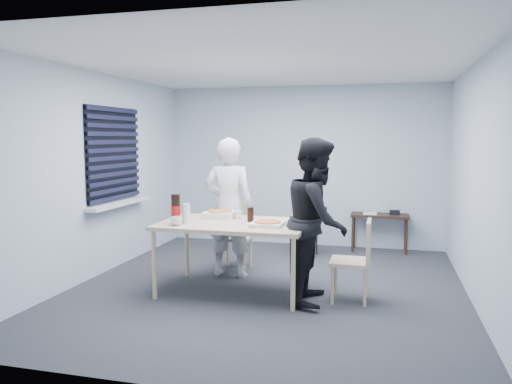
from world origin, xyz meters
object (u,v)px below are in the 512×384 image
(side_table, at_px, (380,219))
(mug_a, at_px, (177,221))
(stool, at_px, (306,230))
(dining_table, at_px, (234,227))
(chair_far, at_px, (237,230))
(chair_right, at_px, (358,255))
(soda_bottle, at_px, (176,209))
(mug_b, at_px, (238,215))
(person_black, at_px, (317,220))
(backpack, at_px, (306,210))
(person_white, at_px, (229,207))

(side_table, height_order, mug_a, mug_a)
(stool, relative_size, mug_a, 4.14)
(dining_table, bearing_deg, chair_far, 104.82)
(mug_a, bearing_deg, chair_right, 10.29)
(soda_bottle, bearing_deg, stool, 61.94)
(side_table, relative_size, mug_b, 8.78)
(chair_far, relative_size, chair_right, 1.00)
(chair_far, bearing_deg, soda_bottle, -105.23)
(person_black, distance_m, backpack, 2.06)
(dining_table, height_order, chair_far, chair_far)
(chair_far, distance_m, person_white, 0.56)
(person_white, relative_size, soda_bottle, 5.40)
(soda_bottle, bearing_deg, person_white, 66.95)
(backpack, bearing_deg, chair_far, -141.81)
(stool, bearing_deg, dining_table, -105.21)
(chair_right, bearing_deg, mug_a, -169.71)
(stool, bearing_deg, person_white, -121.08)
(chair_right, xyz_separation_m, backpack, (-0.87, 1.91, 0.18))
(dining_table, xyz_separation_m, person_white, (-0.26, 0.64, 0.13))
(person_white, relative_size, person_black, 1.00)
(dining_table, xyz_separation_m, person_black, (0.96, -0.07, 0.13))
(person_white, bearing_deg, soda_bottle, 66.95)
(mug_b, height_order, soda_bottle, soda_bottle)
(chair_far, xyz_separation_m, stool, (0.80, 0.90, -0.11))
(chair_right, bearing_deg, person_black, -168.13)
(chair_right, xyz_separation_m, mug_a, (-1.95, -0.35, 0.35))
(chair_far, distance_m, stool, 1.21)
(backpack, bearing_deg, side_table, 20.24)
(chair_far, bearing_deg, mug_b, -72.70)
(chair_far, height_order, person_black, person_black)
(side_table, height_order, backpack, backpack)
(chair_right, relative_size, soda_bottle, 2.71)
(person_black, distance_m, mug_b, 1.05)
(mug_a, bearing_deg, backpack, 64.46)
(backpack, bearing_deg, person_black, -87.45)
(person_black, bearing_deg, backpack, 12.05)
(chair_far, bearing_deg, side_table, 38.62)
(chair_far, relative_size, person_black, 0.50)
(chair_far, distance_m, chair_right, 1.96)
(side_table, bearing_deg, stool, -150.73)
(person_black, bearing_deg, stool, 11.98)
(soda_bottle, bearing_deg, mug_a, -62.94)
(chair_far, height_order, mug_b, mug_b)
(chair_far, xyz_separation_m, chair_right, (1.67, -1.03, 0.00))
(stool, distance_m, backpack, 0.29)
(stool, height_order, mug_b, mug_b)
(side_table, xyz_separation_m, stool, (-1.06, -0.59, -0.11))
(dining_table, xyz_separation_m, stool, (0.53, 1.94, -0.35))
(side_table, distance_m, backpack, 1.23)
(dining_table, relative_size, person_white, 0.94)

